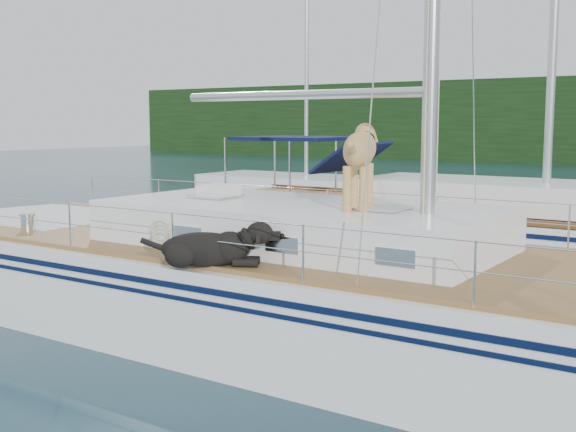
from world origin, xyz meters
The scene contains 4 objects.
ground centered at (0.00, 0.00, 0.00)m, with size 120.00×120.00×0.00m, color black.
main_sailboat centered at (0.11, -0.01, 0.68)m, with size 12.00×4.13×14.01m.
neighbor_sailboat centered at (0.08, 6.22, 0.63)m, with size 11.00×3.50×13.30m.
bg_boat_west centered at (-8.00, 14.00, 0.45)m, with size 8.00×3.00×11.65m.
Camera 1 is at (5.92, -7.84, 2.86)m, focal length 45.00 mm.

